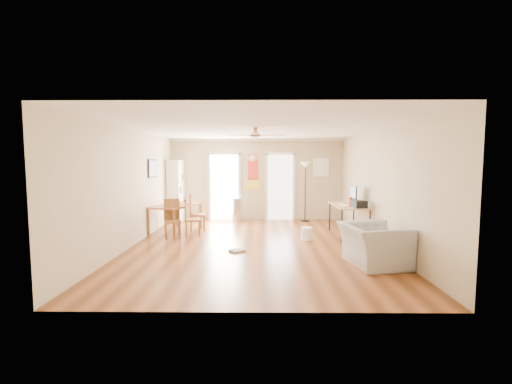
{
  "coord_description": "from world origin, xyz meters",
  "views": [
    {
      "loc": [
        0.08,
        -7.68,
        1.87
      ],
      "look_at": [
        0.0,
        0.6,
        1.15
      ],
      "focal_mm": 24.36,
      "sensor_mm": 36.0,
      "label": 1
    }
  ],
  "objects_px": {
    "wastebasket_b": "(355,250)",
    "dining_chair_right_a": "(197,213)",
    "wastebasket_a": "(307,234)",
    "computer_desk": "(348,220)",
    "printer": "(359,204)",
    "trash_can": "(237,209)",
    "dining_table": "(176,218)",
    "dining_chair_right_b": "(193,218)",
    "bookshelf": "(176,191)",
    "dining_chair_near": "(173,219)",
    "armchair": "(374,245)",
    "torchiere_lamp": "(305,192)"
  },
  "relations": [
    {
      "from": "dining_chair_right_b",
      "to": "printer",
      "type": "bearing_deg",
      "value": -107.56
    },
    {
      "from": "armchair",
      "to": "wastebasket_a",
      "type": "bearing_deg",
      "value": 15.99
    },
    {
      "from": "bookshelf",
      "to": "armchair",
      "type": "distance_m",
      "value": 6.61
    },
    {
      "from": "dining_table",
      "to": "armchair",
      "type": "distance_m",
      "value": 5.22
    },
    {
      "from": "dining_table",
      "to": "dining_chair_right_b",
      "type": "distance_m",
      "value": 0.76
    },
    {
      "from": "wastebasket_b",
      "to": "dining_chair_right_a",
      "type": "bearing_deg",
      "value": 143.73
    },
    {
      "from": "printer",
      "to": "dining_chair_right_a",
      "type": "bearing_deg",
      "value": 155.49
    },
    {
      "from": "dining_table",
      "to": "armchair",
      "type": "relative_size",
      "value": 1.28
    },
    {
      "from": "torchiere_lamp",
      "to": "printer",
      "type": "bearing_deg",
      "value": -70.73
    },
    {
      "from": "torchiere_lamp",
      "to": "bookshelf",
      "type": "bearing_deg",
      "value": -179.21
    },
    {
      "from": "armchair",
      "to": "dining_chair_right_a",
      "type": "bearing_deg",
      "value": 41.16
    },
    {
      "from": "dining_table",
      "to": "wastebasket_b",
      "type": "height_order",
      "value": "dining_table"
    },
    {
      "from": "dining_chair_right_a",
      "to": "dining_chair_right_b",
      "type": "xyz_separation_m",
      "value": [
        0.0,
        -0.68,
        -0.03
      ]
    },
    {
      "from": "dining_table",
      "to": "torchiere_lamp",
      "type": "distance_m",
      "value": 4.09
    },
    {
      "from": "bookshelf",
      "to": "wastebasket_a",
      "type": "xyz_separation_m",
      "value": [
        3.75,
        -2.62,
        -0.8
      ]
    },
    {
      "from": "bookshelf",
      "to": "wastebasket_a",
      "type": "relative_size",
      "value": 6.22
    },
    {
      "from": "computer_desk",
      "to": "printer",
      "type": "bearing_deg",
      "value": -77.05
    },
    {
      "from": "torchiere_lamp",
      "to": "wastebasket_a",
      "type": "xyz_separation_m",
      "value": [
        -0.31,
        -2.67,
        -0.78
      ]
    },
    {
      "from": "computer_desk",
      "to": "wastebasket_b",
      "type": "bearing_deg",
      "value": -100.73
    },
    {
      "from": "dining_chair_near",
      "to": "wastebasket_a",
      "type": "distance_m",
      "value": 3.29
    },
    {
      "from": "computer_desk",
      "to": "trash_can",
      "type": "bearing_deg",
      "value": 144.25
    },
    {
      "from": "wastebasket_a",
      "to": "armchair",
      "type": "bearing_deg",
      "value": -64.91
    },
    {
      "from": "dining_chair_right_a",
      "to": "computer_desk",
      "type": "xyz_separation_m",
      "value": [
        3.93,
        -0.59,
        -0.1
      ]
    },
    {
      "from": "wastebasket_a",
      "to": "wastebasket_b",
      "type": "distance_m",
      "value": 1.66
    },
    {
      "from": "dining_chair_right_b",
      "to": "dining_chair_near",
      "type": "distance_m",
      "value": 0.5
    },
    {
      "from": "printer",
      "to": "trash_can",
      "type": "bearing_deg",
      "value": 130.03
    },
    {
      "from": "dining_chair_right_b",
      "to": "trash_can",
      "type": "relative_size",
      "value": 1.25
    },
    {
      "from": "dining_chair_right_a",
      "to": "wastebasket_a",
      "type": "distance_m",
      "value": 3.05
    },
    {
      "from": "wastebasket_a",
      "to": "armchair",
      "type": "relative_size",
      "value": 0.27
    },
    {
      "from": "dining_chair_right_b",
      "to": "torchiere_lamp",
      "type": "distance_m",
      "value": 3.87
    },
    {
      "from": "torchiere_lamp",
      "to": "printer",
      "type": "relative_size",
      "value": 5.57
    },
    {
      "from": "wastebasket_b",
      "to": "armchair",
      "type": "bearing_deg",
      "value": -68.85
    },
    {
      "from": "bookshelf",
      "to": "dining_table",
      "type": "relative_size",
      "value": 1.31
    },
    {
      "from": "torchiere_lamp",
      "to": "dining_chair_right_b",
      "type": "bearing_deg",
      "value": -144.38
    },
    {
      "from": "dining_chair_near",
      "to": "bookshelf",
      "type": "bearing_deg",
      "value": 83.33
    },
    {
      "from": "bookshelf",
      "to": "armchair",
      "type": "height_order",
      "value": "bookshelf"
    },
    {
      "from": "dining_table",
      "to": "printer",
      "type": "height_order",
      "value": "printer"
    },
    {
      "from": "dining_table",
      "to": "dining_chair_near",
      "type": "height_order",
      "value": "dining_chair_near"
    },
    {
      "from": "dining_chair_right_b",
      "to": "dining_chair_near",
      "type": "relative_size",
      "value": 0.99
    },
    {
      "from": "wastebasket_b",
      "to": "armchair",
      "type": "xyz_separation_m",
      "value": [
        0.2,
        -0.51,
        0.22
      ]
    },
    {
      "from": "dining_table",
      "to": "wastebasket_a",
      "type": "height_order",
      "value": "dining_table"
    },
    {
      "from": "bookshelf",
      "to": "wastebasket_a",
      "type": "distance_m",
      "value": 4.64
    },
    {
      "from": "wastebasket_a",
      "to": "dining_chair_right_a",
      "type": "bearing_deg",
      "value": 158.35
    },
    {
      "from": "bookshelf",
      "to": "dining_chair_near",
      "type": "bearing_deg",
      "value": -87.21
    },
    {
      "from": "trash_can",
      "to": "wastebasket_b",
      "type": "relative_size",
      "value": 2.53
    },
    {
      "from": "computer_desk",
      "to": "dining_chair_right_b",
      "type": "bearing_deg",
      "value": -178.74
    },
    {
      "from": "dining_chair_right_b",
      "to": "computer_desk",
      "type": "height_order",
      "value": "dining_chair_right_b"
    },
    {
      "from": "trash_can",
      "to": "wastebasket_a",
      "type": "xyz_separation_m",
      "value": [
        1.83,
        -2.65,
        -0.22
      ]
    },
    {
      "from": "wastebasket_b",
      "to": "armchair",
      "type": "distance_m",
      "value": 0.59
    },
    {
      "from": "trash_can",
      "to": "torchiere_lamp",
      "type": "relative_size",
      "value": 0.4
    }
  ]
}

